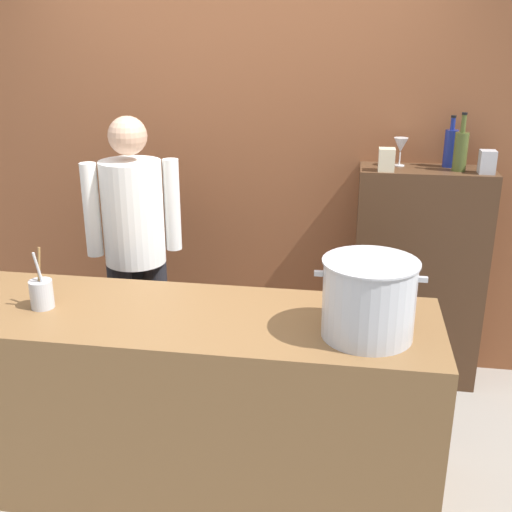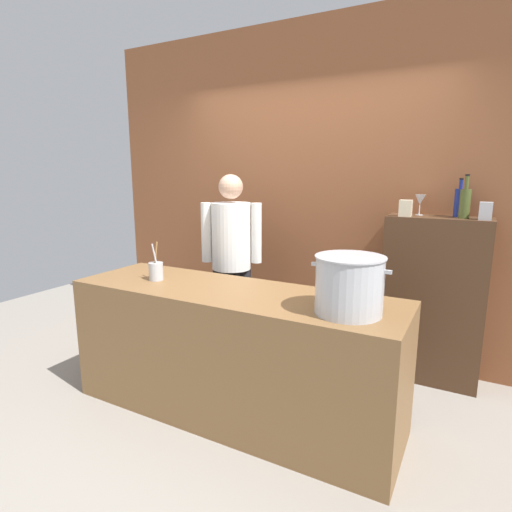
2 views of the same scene
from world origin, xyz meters
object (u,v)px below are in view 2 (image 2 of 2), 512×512
(wine_bottle_cobalt, at_px, (459,202))
(wine_bottle_olive, at_px, (465,203))
(wine_glass_short, at_px, (420,200))
(chef, at_px, (232,255))
(spice_tin_cream, at_px, (406,208))
(stockpot_large, at_px, (349,285))
(spice_tin_silver, at_px, (486,211))
(utensil_crock, at_px, (156,271))

(wine_bottle_cobalt, height_order, wine_bottle_olive, wine_bottle_olive)
(wine_bottle_olive, relative_size, wine_glass_short, 1.97)
(chef, bearing_deg, spice_tin_cream, 170.62)
(wine_glass_short, bearing_deg, stockpot_large, -97.34)
(wine_glass_short, height_order, spice_tin_cream, wine_glass_short)
(wine_bottle_olive, bearing_deg, chef, -167.29)
(chef, bearing_deg, spice_tin_silver, 167.39)
(wine_glass_short, distance_m, spice_tin_silver, 0.48)
(wine_bottle_cobalt, bearing_deg, stockpot_large, -108.52)
(wine_bottle_olive, height_order, wine_glass_short, wine_bottle_olive)
(wine_bottle_olive, relative_size, spice_tin_cream, 2.53)
(stockpot_large, height_order, wine_bottle_olive, wine_bottle_olive)
(stockpot_large, bearing_deg, spice_tin_silver, 62.15)
(stockpot_large, height_order, spice_tin_silver, spice_tin_silver)
(utensil_crock, relative_size, wine_glass_short, 1.73)
(stockpot_large, bearing_deg, utensil_crock, 178.12)
(spice_tin_cream, xyz_separation_m, spice_tin_silver, (0.54, 0.02, 0.00))
(stockpot_large, xyz_separation_m, spice_tin_silver, (0.63, 1.20, 0.34))
(wine_glass_short, relative_size, spice_tin_cream, 1.29)
(wine_bottle_olive, xyz_separation_m, wine_glass_short, (-0.32, 0.08, 0.00))
(wine_glass_short, bearing_deg, wine_bottle_olive, -14.41)
(stockpot_large, bearing_deg, wine_glass_short, 82.66)
(chef, xyz_separation_m, wine_bottle_olive, (1.78, 0.40, 0.49))
(stockpot_large, bearing_deg, wine_bottle_cobalt, 71.48)
(stockpot_large, height_order, spice_tin_cream, spice_tin_cream)
(wine_glass_short, bearing_deg, spice_tin_cream, -118.44)
(stockpot_large, distance_m, spice_tin_cream, 1.23)
(stockpot_large, distance_m, spice_tin_silver, 1.40)
(chef, xyz_separation_m, utensil_crock, (-0.16, -0.80, 0.00))
(spice_tin_cream, distance_m, spice_tin_silver, 0.54)
(wine_bottle_olive, xyz_separation_m, spice_tin_silver, (0.14, -0.05, -0.05))
(spice_tin_silver, bearing_deg, chef, -169.63)
(utensil_crock, relative_size, spice_tin_silver, 2.22)
(chef, bearing_deg, wine_glass_short, 175.38)
(stockpot_large, bearing_deg, chef, 146.79)
(chef, distance_m, stockpot_large, 1.55)
(stockpot_large, height_order, wine_glass_short, wine_glass_short)
(wine_bottle_cobalt, bearing_deg, chef, -163.90)
(wine_glass_short, xyz_separation_m, spice_tin_cream, (-0.08, -0.15, -0.05))
(stockpot_large, relative_size, wine_glass_short, 2.72)
(chef, height_order, stockpot_large, chef)
(utensil_crock, xyz_separation_m, wine_bottle_cobalt, (1.90, 1.30, 0.48))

